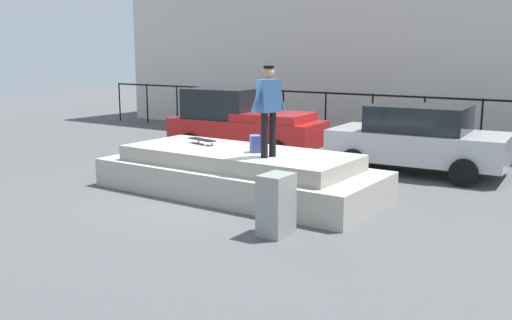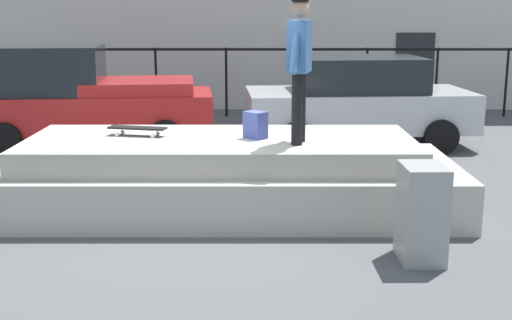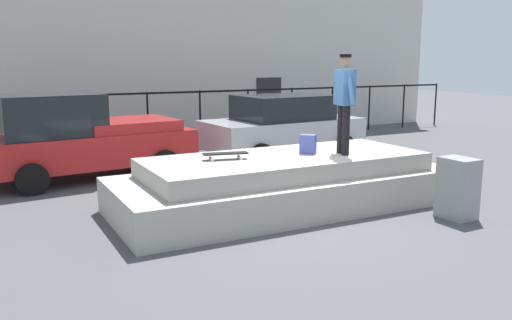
% 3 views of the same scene
% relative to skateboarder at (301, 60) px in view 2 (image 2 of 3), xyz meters
% --- Properties ---
extents(ground_plane, '(60.00, 60.00, 0.00)m').
position_rel_skateboarder_xyz_m(ground_plane, '(-1.27, -0.04, -2.00)').
color(ground_plane, '#4C4C4F').
extents(concrete_ledge, '(6.23, 2.52, 0.95)m').
position_rel_skateboarder_xyz_m(concrete_ledge, '(-1.01, 0.35, -1.57)').
color(concrete_ledge, '#ADA89E').
rests_on(concrete_ledge, ground_plane).
extents(skateboarder, '(0.34, 0.89, 1.80)m').
position_rel_skateboarder_xyz_m(skateboarder, '(0.00, 0.00, 0.00)').
color(skateboarder, black).
rests_on(skateboarder, concrete_ledge).
extents(skateboard, '(0.81, 0.37, 0.12)m').
position_rel_skateboarder_xyz_m(skateboard, '(-2.13, 0.50, -0.95)').
color(skateboard, black).
rests_on(skateboard, concrete_ledge).
extents(backpack, '(0.34, 0.34, 0.35)m').
position_rel_skateboarder_xyz_m(backpack, '(-0.55, 0.33, -0.88)').
color(backpack, '#3F4C99').
rests_on(backpack, concrete_ledge).
extents(car_red_pickup_near, '(4.77, 2.41, 1.94)m').
position_rel_skateboarder_xyz_m(car_red_pickup_near, '(-3.87, 4.45, -1.05)').
color(car_red_pickup_near, '#B21E1E').
rests_on(car_red_pickup_near, ground_plane).
extents(car_silver_sedan_mid, '(4.41, 2.48, 1.71)m').
position_rel_skateboarder_xyz_m(car_silver_sedan_mid, '(1.45, 4.66, -1.13)').
color(car_silver_sedan_mid, '#B7B7BC').
rests_on(car_silver_sedan_mid, ground_plane).
extents(utility_box, '(0.45, 0.61, 1.04)m').
position_rel_skateboarder_xyz_m(utility_box, '(1.21, -1.61, -1.49)').
color(utility_box, gray).
rests_on(utility_box, ground_plane).
extents(fence_row, '(24.06, 0.06, 1.68)m').
position_rel_skateboarder_xyz_m(fence_row, '(-1.27, 8.15, -0.85)').
color(fence_row, black).
rests_on(fence_row, ground_plane).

